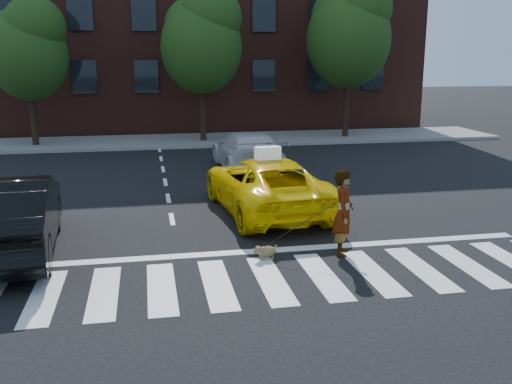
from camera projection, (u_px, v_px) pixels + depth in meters
ground at (271, 280)px, 10.55m from camera, size 120.00×120.00×0.00m
crosswalk at (271, 280)px, 10.55m from camera, size 13.00×2.40×0.01m
stop_line at (255, 251)px, 12.08m from camera, size 12.00×0.30×0.01m
sidewalk_far at (192, 140)px, 27.23m from camera, size 30.00×4.00×0.15m
building at (179, 20)px, 33.00m from camera, size 26.00×10.00×12.00m
tree_left at (28, 46)px, 24.44m from camera, size 3.39×3.38×6.50m
tree_mid at (202, 37)px, 25.73m from camera, size 3.69×3.69×7.10m
tree_right at (350, 29)px, 26.93m from camera, size 4.00×4.00×7.70m
taxi at (266, 185)px, 15.01m from camera, size 2.88×5.42×1.45m
black_sedan at (10, 215)px, 11.82m from camera, size 2.16×5.14×1.65m
white_suv at (248, 151)px, 20.41m from camera, size 2.14×4.94×1.42m
woman at (343, 213)px, 11.72m from camera, size 0.64×0.77×1.79m
dog at (265, 251)px, 11.57m from camera, size 0.53×0.32×0.31m
taxi_sign at (268, 153)px, 14.61m from camera, size 0.67×0.34×0.32m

